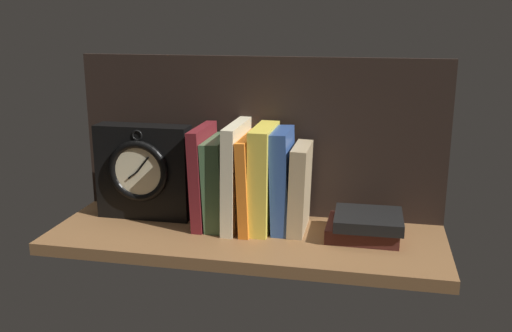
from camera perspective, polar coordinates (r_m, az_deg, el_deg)
The scene contains 11 objects.
ground_plane at distance 120.87cm, azimuth -1.07°, elevation -7.29°, with size 82.35×28.78×2.50cm, color brown.
back_panel at distance 128.21cm, azimuth 0.27°, elevation 2.94°, with size 82.35×1.20×35.69cm, color black.
book_maroon_dawkins at distance 123.84cm, azimuth -5.20°, elevation -0.95°, with size 2.36×15.09×21.41cm, color maroon.
book_green_romantic at distance 123.20cm, azimuth -3.62°, elevation -1.57°, with size 4.08×14.55×19.08cm, color #476B44.
book_cream_twain at distance 121.84cm, azimuth -1.99°, elevation -0.91°, with size 2.58×16.94×22.46cm, color beige.
book_orange_pandolfini at distance 121.61cm, azimuth -0.78°, elevation -1.55°, with size 2.08×16.64×19.93cm, color orange.
book_yellow_seinlanguage at distance 120.66cm, azimuth 0.77°, elevation -1.18°, with size 4.01×14.96×21.96cm, color gold.
book_blue_modern at distance 120.05cm, azimuth 2.68°, elevation -1.42°, with size 3.56×12.17×21.41cm, color #2D4C8E.
book_tan_shortstories at distance 119.98cm, azimuth 4.42°, elevation -2.22°, with size 3.26×12.57×18.32cm, color tan.
framed_clock at distance 129.04cm, azimuth -11.18°, elevation -0.55°, with size 21.05×6.84×21.05cm.
book_stack_side at distance 119.49cm, azimuth 10.85°, elevation -5.86°, with size 15.31×13.70×5.26cm.
Camera 1 is at (25.30, -109.12, 44.17)cm, focal length 40.05 mm.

